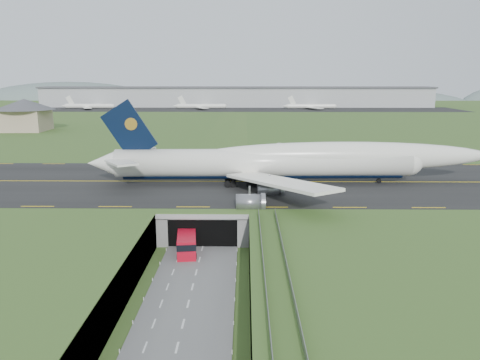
{
  "coord_description": "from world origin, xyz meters",
  "views": [
    {
      "loc": [
        7.39,
        -68.49,
        28.91
      ],
      "look_at": [
        6.31,
        20.0,
        9.37
      ],
      "focal_mm": 35.0,
      "sensor_mm": 36.0,
      "label": 1
    }
  ],
  "objects": [
    {
      "name": "ground",
      "position": [
        0.0,
        0.0,
        0.0
      ],
      "size": [
        900.0,
        900.0,
        0.0
      ],
      "primitive_type": "plane",
      "color": "#325622",
      "rests_on": "ground"
    },
    {
      "name": "jumbo_jet",
      "position": [
        17.27,
        30.99,
        11.09
      ],
      "size": [
        87.04,
        57.29,
        18.96
      ],
      "rotation": [
        0.0,
        0.0,
        0.03
      ],
      "color": "white",
      "rests_on": "ground"
    },
    {
      "name": "airfield_deck",
      "position": [
        0.0,
        0.0,
        3.0
      ],
      "size": [
        800.0,
        800.0,
        6.0
      ],
      "primitive_type": "cube",
      "color": "gray",
      "rests_on": "ground"
    },
    {
      "name": "taxiway",
      "position": [
        0.0,
        33.0,
        6.09
      ],
      "size": [
        800.0,
        44.0,
        0.18
      ],
      "primitive_type": "cube",
      "color": "black",
      "rests_on": "airfield_deck"
    },
    {
      "name": "trench_road",
      "position": [
        0.0,
        -7.5,
        0.1
      ],
      "size": [
        12.0,
        75.0,
        0.2
      ],
      "primitive_type": "cube",
      "color": "slate",
      "rests_on": "ground"
    },
    {
      "name": "service_building",
      "position": [
        -87.58,
        132.75,
        14.16
      ],
      "size": [
        26.1,
        26.1,
        13.77
      ],
      "rotation": [
        0.0,
        0.0,
        0.03
      ],
      "color": "tan",
      "rests_on": "ground"
    },
    {
      "name": "distant_hills",
      "position": [
        64.38,
        430.0,
        -4.0
      ],
      "size": [
        700.0,
        91.0,
        60.0
      ],
      "color": "slate",
      "rests_on": "ground"
    },
    {
      "name": "shuttle_tram",
      "position": [
        -2.39,
        5.09,
        1.83
      ],
      "size": [
        4.0,
        8.51,
        3.34
      ],
      "rotation": [
        0.0,
        0.0,
        0.11
      ],
      "color": "red",
      "rests_on": "ground"
    },
    {
      "name": "cargo_terminal",
      "position": [
        -0.24,
        299.41,
        13.96
      ],
      "size": [
        320.0,
        67.0,
        15.6
      ],
      "color": "#B2B2B2",
      "rests_on": "ground"
    },
    {
      "name": "guideway",
      "position": [
        11.0,
        -19.11,
        5.32
      ],
      "size": [
        3.0,
        53.0,
        7.05
      ],
      "color": "#A8A8A3",
      "rests_on": "ground"
    },
    {
      "name": "tunnel_portal",
      "position": [
        0.0,
        16.71,
        3.33
      ],
      "size": [
        17.0,
        22.3,
        6.0
      ],
      "color": "gray",
      "rests_on": "ground"
    }
  ]
}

